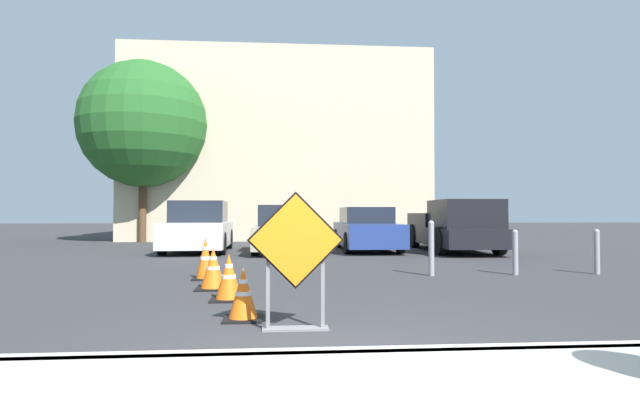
{
  "coord_description": "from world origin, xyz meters",
  "views": [
    {
      "loc": [
        -0.47,
        -3.97,
        1.23
      ],
      "look_at": [
        0.5,
        8.4,
        1.56
      ],
      "focal_mm": 28.0,
      "sensor_mm": 36.0,
      "label": 1
    }
  ],
  "objects_px": {
    "parked_car_nearest": "(199,229)",
    "pickup_truck": "(456,228)",
    "traffic_cone_second": "(229,278)",
    "bollard_second": "(515,251)",
    "parked_car_second": "(284,231)",
    "bollard_nearest": "(431,247)",
    "bollard_third": "(597,250)",
    "road_closed_sign": "(296,253)",
    "traffic_cone_fourth": "(205,259)",
    "parked_car_third": "(366,230)",
    "traffic_cone_nearest": "(243,295)",
    "traffic_cone_third": "(213,269)"
  },
  "relations": [
    {
      "from": "parked_car_nearest",
      "to": "parked_car_second",
      "type": "distance_m",
      "value": 2.76
    },
    {
      "from": "traffic_cone_fourth",
      "to": "traffic_cone_second",
      "type": "bearing_deg",
      "value": -73.66
    },
    {
      "from": "traffic_cone_second",
      "to": "pickup_truck",
      "type": "distance_m",
      "value": 10.44
    },
    {
      "from": "road_closed_sign",
      "to": "pickup_truck",
      "type": "xyz_separation_m",
      "value": [
        5.4,
        10.21,
        -0.06
      ]
    },
    {
      "from": "traffic_cone_third",
      "to": "bollard_third",
      "type": "height_order",
      "value": "bollard_third"
    },
    {
      "from": "traffic_cone_third",
      "to": "traffic_cone_fourth",
      "type": "bearing_deg",
      "value": 104.07
    },
    {
      "from": "road_closed_sign",
      "to": "traffic_cone_nearest",
      "type": "xyz_separation_m",
      "value": [
        -0.59,
        0.56,
        -0.52
      ]
    },
    {
      "from": "bollard_second",
      "to": "parked_car_second",
      "type": "bearing_deg",
      "value": 126.12
    },
    {
      "from": "traffic_cone_third",
      "to": "parked_car_nearest",
      "type": "height_order",
      "value": "parked_car_nearest"
    },
    {
      "from": "pickup_truck",
      "to": "bollard_third",
      "type": "distance_m",
      "value": 5.94
    },
    {
      "from": "traffic_cone_second",
      "to": "bollard_second",
      "type": "distance_m",
      "value": 5.92
    },
    {
      "from": "traffic_cone_nearest",
      "to": "traffic_cone_fourth",
      "type": "height_order",
      "value": "traffic_cone_fourth"
    },
    {
      "from": "pickup_truck",
      "to": "bollard_nearest",
      "type": "height_order",
      "value": "pickup_truck"
    },
    {
      "from": "pickup_truck",
      "to": "traffic_cone_third",
      "type": "bearing_deg",
      "value": 49.27
    },
    {
      "from": "traffic_cone_fourth",
      "to": "parked_car_nearest",
      "type": "relative_size",
      "value": 0.19
    },
    {
      "from": "parked_car_third",
      "to": "bollard_second",
      "type": "height_order",
      "value": "parked_car_third"
    },
    {
      "from": "traffic_cone_nearest",
      "to": "bollard_second",
      "type": "bearing_deg",
      "value": 36.62
    },
    {
      "from": "traffic_cone_nearest",
      "to": "bollard_third",
      "type": "bearing_deg",
      "value": 29.1
    },
    {
      "from": "traffic_cone_nearest",
      "to": "traffic_cone_second",
      "type": "height_order",
      "value": "traffic_cone_second"
    },
    {
      "from": "parked_car_second",
      "to": "pickup_truck",
      "type": "distance_m",
      "value": 5.46
    },
    {
      "from": "bollard_nearest",
      "to": "traffic_cone_fourth",
      "type": "bearing_deg",
      "value": -177.49
    },
    {
      "from": "bollard_second",
      "to": "traffic_cone_nearest",
      "type": "bearing_deg",
      "value": -143.38
    },
    {
      "from": "traffic_cone_third",
      "to": "bollard_third",
      "type": "relative_size",
      "value": 0.75
    },
    {
      "from": "traffic_cone_second",
      "to": "parked_car_second",
      "type": "xyz_separation_m",
      "value": [
        0.84,
        8.68,
        0.35
      ]
    },
    {
      "from": "bollard_nearest",
      "to": "bollard_third",
      "type": "bearing_deg",
      "value": 0.0
    },
    {
      "from": "parked_car_second",
      "to": "bollard_nearest",
      "type": "xyz_separation_m",
      "value": [
        2.84,
        -6.22,
        -0.1
      ]
    },
    {
      "from": "traffic_cone_nearest",
      "to": "traffic_cone_third",
      "type": "xyz_separation_m",
      "value": [
        -0.66,
        2.36,
        0.04
      ]
    },
    {
      "from": "road_closed_sign",
      "to": "bollard_nearest",
      "type": "height_order",
      "value": "road_closed_sign"
    },
    {
      "from": "parked_car_third",
      "to": "parked_car_second",
      "type": "bearing_deg",
      "value": 12.9
    },
    {
      "from": "traffic_cone_fourth",
      "to": "parked_car_second",
      "type": "xyz_separation_m",
      "value": [
        1.51,
        6.41,
        0.29
      ]
    },
    {
      "from": "road_closed_sign",
      "to": "traffic_cone_nearest",
      "type": "height_order",
      "value": "road_closed_sign"
    },
    {
      "from": "traffic_cone_third",
      "to": "traffic_cone_fourth",
      "type": "xyz_separation_m",
      "value": [
        -0.31,
        1.23,
        0.05
      ]
    },
    {
      "from": "traffic_cone_nearest",
      "to": "parked_car_third",
      "type": "relative_size",
      "value": 0.13
    },
    {
      "from": "parked_car_third",
      "to": "bollard_third",
      "type": "bearing_deg",
      "value": 117.69
    },
    {
      "from": "parked_car_nearest",
      "to": "traffic_cone_second",
      "type": "bearing_deg",
      "value": 100.31
    },
    {
      "from": "traffic_cone_fourth",
      "to": "parked_car_third",
      "type": "height_order",
      "value": "parked_car_third"
    },
    {
      "from": "parked_car_nearest",
      "to": "pickup_truck",
      "type": "distance_m",
      "value": 8.21
    },
    {
      "from": "traffic_cone_second",
      "to": "traffic_cone_third",
      "type": "xyz_separation_m",
      "value": [
        -0.36,
        1.04,
        0.01
      ]
    },
    {
      "from": "traffic_cone_fourth",
      "to": "parked_car_second",
      "type": "bearing_deg",
      "value": 76.78
    },
    {
      "from": "road_closed_sign",
      "to": "bollard_nearest",
      "type": "xyz_separation_m",
      "value": [
        2.79,
        4.34,
        -0.24
      ]
    },
    {
      "from": "bollard_third",
      "to": "traffic_cone_nearest",
      "type": "bearing_deg",
      "value": -150.9
    },
    {
      "from": "traffic_cone_third",
      "to": "bollard_second",
      "type": "bearing_deg",
      "value": 13.87
    },
    {
      "from": "traffic_cone_fourth",
      "to": "bollard_third",
      "type": "height_order",
      "value": "bollard_third"
    },
    {
      "from": "parked_car_nearest",
      "to": "bollard_second",
      "type": "distance_m",
      "value": 9.83
    },
    {
      "from": "road_closed_sign",
      "to": "parked_car_second",
      "type": "relative_size",
      "value": 0.33
    },
    {
      "from": "road_closed_sign",
      "to": "traffic_cone_third",
      "type": "height_order",
      "value": "road_closed_sign"
    },
    {
      "from": "parked_car_nearest",
      "to": "parked_car_third",
      "type": "height_order",
      "value": "parked_car_nearest"
    },
    {
      "from": "road_closed_sign",
      "to": "parked_car_nearest",
      "type": "bearing_deg",
      "value": 104.22
    },
    {
      "from": "bollard_nearest",
      "to": "bollard_third",
      "type": "relative_size",
      "value": 1.19
    },
    {
      "from": "pickup_truck",
      "to": "bollard_nearest",
      "type": "relative_size",
      "value": 4.95
    }
  ]
}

